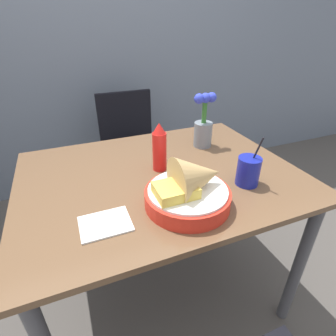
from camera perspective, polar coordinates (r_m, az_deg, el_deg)
The scene contains 9 objects.
ground_plane at distance 1.62m, azimuth -1.22°, elevation -24.58°, with size 12.00×12.00×0.00m, color #4C4742.
wall_window at distance 2.21m, azimuth -15.45°, elevation 28.31°, with size 7.00×0.06×2.60m.
dining_table at distance 1.16m, azimuth -1.56°, elevation -5.35°, with size 1.14×0.86×0.75m.
chair_far_window at distance 1.99m, azimuth -8.32°, elevation 5.77°, with size 0.40×0.40×0.87m.
food_basket at distance 0.89m, azimuth 5.05°, elevation -4.40°, with size 0.30×0.30×0.19m.
ketchup_bottle at distance 1.09m, azimuth -1.88°, elevation 4.43°, with size 0.06×0.06×0.21m.
drink_cup at distance 1.05m, azimuth 17.04°, elevation -0.80°, with size 0.09×0.09×0.21m.
flower_vase at distance 1.32m, azimuth 7.73°, elevation 9.17°, with size 0.11×0.09×0.27m.
napkin at distance 0.87m, azimuth -13.49°, elevation -11.71°, with size 0.16×0.13×0.01m.
Camera 1 is at (-0.33, -0.89, 1.31)m, focal length 28.00 mm.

